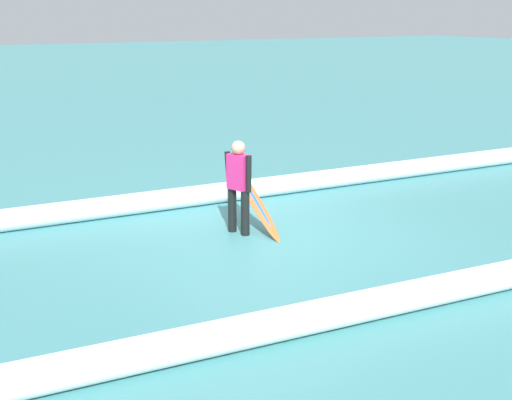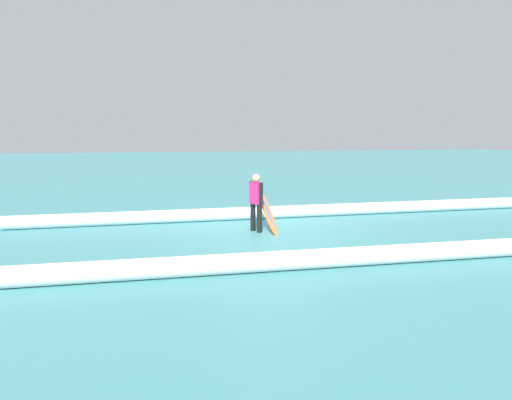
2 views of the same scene
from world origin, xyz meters
The scene contains 5 objects.
ground_plane centered at (0.00, 0.00, 0.00)m, with size 134.84×134.84×0.00m, color teal.
surfer centered at (0.35, -0.22, 0.85)m, with size 0.31×0.54×1.51m.
surfboard centered at (0.00, -0.35, 0.49)m, with size 0.24×1.69×1.02m.
wave_crest_foreground centered at (-2.01, -1.89, 0.19)m, with size 0.37×0.37×17.72m, color white.
wave_crest_midground centered at (2.51, 3.13, 0.18)m, with size 0.37×0.37×14.62m, color white.
Camera 1 is at (4.94, 8.75, 3.45)m, focal length 46.19 mm.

